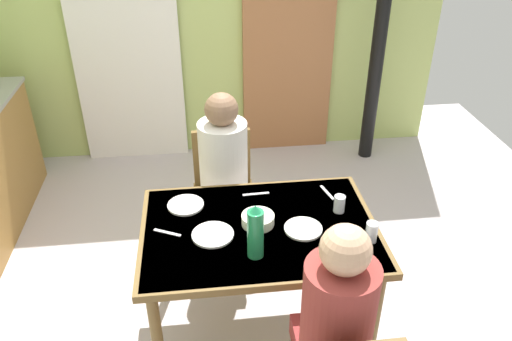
{
  "coord_description": "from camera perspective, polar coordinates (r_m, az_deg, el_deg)",
  "views": [
    {
      "loc": [
        -0.02,
        -2.09,
        2.34
      ],
      "look_at": [
        0.24,
        0.1,
        1.0
      ],
      "focal_mm": 35.4,
      "sensor_mm": 36.0,
      "label": 1
    }
  ],
  "objects": [
    {
      "name": "ground_plane",
      "position": [
        3.14,
        -4.35,
        -16.99
      ],
      "size": [
        5.84,
        5.84,
        0.0
      ],
      "primitive_type": "plane",
      "color": "#BFB4B7"
    },
    {
      "name": "door_wooden",
      "position": [
        4.53,
        3.68,
        14.05
      ],
      "size": [
        0.8,
        0.05,
        2.0
      ],
      "primitive_type": "cube",
      "color": "#A0643C",
      "rests_on": "ground_plane"
    },
    {
      "name": "stove_pipe_column",
      "position": [
        4.37,
        14.25,
        17.77
      ],
      "size": [
        0.12,
        0.12,
        2.77
      ],
      "primitive_type": "cylinder",
      "color": "black",
      "rests_on": "ground_plane"
    },
    {
      "name": "curtain_panel",
      "position": [
        4.44,
        -14.74,
        14.93
      ],
      "size": [
        0.9,
        0.03,
        2.32
      ],
      "primitive_type": "cube",
      "color": "white",
      "rests_on": "ground_plane"
    },
    {
      "name": "dining_table",
      "position": [
        2.65,
        0.39,
        -7.85
      ],
      "size": [
        1.21,
        0.84,
        0.75
      ],
      "color": "brown",
      "rests_on": "ground_plane"
    },
    {
      "name": "chair_far_diner",
      "position": [
        3.36,
        -3.68,
        -1.94
      ],
      "size": [
        0.4,
        0.4,
        0.87
      ],
      "rotation": [
        0.0,
        0.0,
        3.14
      ],
      "color": "brown",
      "rests_on": "ground_plane"
    },
    {
      "name": "person_near_diner",
      "position": [
        2.15,
        9.13,
        -15.51
      ],
      "size": [
        0.3,
        0.37,
        0.77
      ],
      "color": "maroon",
      "rests_on": "ground_plane"
    },
    {
      "name": "person_far_diner",
      "position": [
        3.1,
        -3.69,
        1.09
      ],
      "size": [
        0.3,
        0.37,
        0.77
      ],
      "rotation": [
        0.0,
        0.0,
        3.14
      ],
      "color": "silver",
      "rests_on": "ground_plane"
    },
    {
      "name": "water_bottle_green_near",
      "position": [
        2.35,
        -0.07,
        -7.01
      ],
      "size": [
        0.08,
        0.08,
        0.29
      ],
      "color": "#22824C",
      "rests_on": "dining_table"
    },
    {
      "name": "serving_bowl_center",
      "position": [
        2.6,
        0.22,
        -5.57
      ],
      "size": [
        0.17,
        0.17,
        0.05
      ],
      "primitive_type": "cylinder",
      "color": "silver",
      "rests_on": "dining_table"
    },
    {
      "name": "dinner_plate_near_left",
      "position": [
        2.77,
        -7.95,
        -3.88
      ],
      "size": [
        0.2,
        0.2,
        0.01
      ],
      "primitive_type": "cylinder",
      "color": "white",
      "rests_on": "dining_table"
    },
    {
      "name": "dinner_plate_near_right",
      "position": [
        2.45,
        9.96,
        -9.5
      ],
      "size": [
        0.2,
        0.2,
        0.01
      ],
      "primitive_type": "cylinder",
      "color": "white",
      "rests_on": "dining_table"
    },
    {
      "name": "dinner_plate_far_center",
      "position": [
        2.55,
        -4.85,
        -7.23
      ],
      "size": [
        0.21,
        0.21,
        0.01
      ],
      "primitive_type": "cylinder",
      "color": "white",
      "rests_on": "dining_table"
    },
    {
      "name": "dinner_plate_far_side",
      "position": [
        2.59,
        5.36,
        -6.57
      ],
      "size": [
        0.19,
        0.19,
        0.01
      ],
      "primitive_type": "cylinder",
      "color": "white",
      "rests_on": "dining_table"
    },
    {
      "name": "drinking_glass_by_near_diner",
      "position": [
        2.72,
        9.4,
        -3.74
      ],
      "size": [
        0.06,
        0.06,
        0.09
      ],
      "primitive_type": "cylinder",
      "color": "silver",
      "rests_on": "dining_table"
    },
    {
      "name": "drinking_glass_by_far_diner",
      "position": [
        2.55,
        12.92,
        -6.79
      ],
      "size": [
        0.06,
        0.06,
        0.11
      ],
      "primitive_type": "cylinder",
      "color": "silver",
      "rests_on": "dining_table"
    },
    {
      "name": "cutlery_knife_near",
      "position": [
        2.6,
        -9.99,
        -6.93
      ],
      "size": [
        0.14,
        0.08,
        0.0
      ],
      "primitive_type": "cube",
      "rotation": [
        0.0,
        0.0,
        5.82
      ],
      "color": "silver",
      "rests_on": "dining_table"
    },
    {
      "name": "cutlery_fork_near",
      "position": [
        2.88,
        8.04,
        -2.48
      ],
      "size": [
        0.05,
        0.15,
        0.0
      ],
      "primitive_type": "cube",
      "rotation": [
        0.0,
        0.0,
        1.82
      ],
      "color": "silver",
      "rests_on": "dining_table"
    },
    {
      "name": "cutlery_knife_far",
      "position": [
        2.84,
        -0.01,
        -2.67
      ],
      "size": [
        0.15,
        0.02,
        0.0
      ],
      "primitive_type": "cube",
      "rotation": [
        0.0,
        0.0,
        0.04
      ],
      "color": "silver",
      "rests_on": "dining_table"
    }
  ]
}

